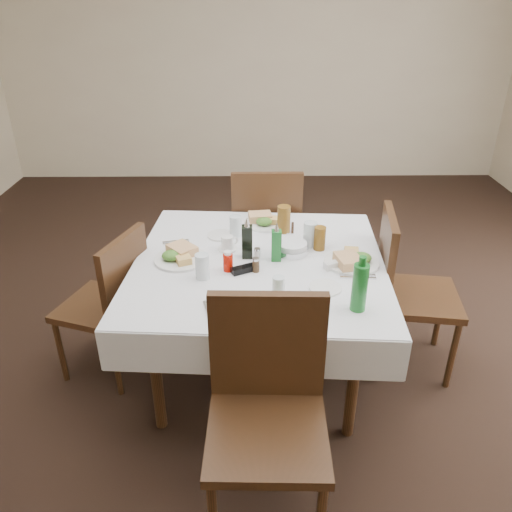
# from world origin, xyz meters

# --- Properties ---
(ground_plane) EXTENTS (7.00, 7.00, 0.00)m
(ground_plane) POSITION_xyz_m (0.00, 0.00, 0.00)
(ground_plane) COLOR black
(room_shell) EXTENTS (6.04, 7.04, 2.80)m
(room_shell) POSITION_xyz_m (0.00, 0.00, 1.71)
(room_shell) COLOR beige
(room_shell) RESTS_ON ground
(dining_table) EXTENTS (1.48, 1.48, 0.76)m
(dining_table) POSITION_xyz_m (-0.05, -0.21, 0.69)
(dining_table) COLOR black
(dining_table) RESTS_ON ground
(chair_north) EXTENTS (0.49, 0.49, 1.03)m
(chair_north) POSITION_xyz_m (0.02, 0.65, 0.59)
(chair_north) COLOR black
(chair_north) RESTS_ON ground
(chair_south) EXTENTS (0.50, 0.50, 1.03)m
(chair_south) POSITION_xyz_m (-0.02, -1.11, 0.59)
(chair_south) COLOR black
(chair_south) RESTS_ON ground
(chair_east) EXTENTS (0.54, 0.54, 0.99)m
(chair_east) POSITION_xyz_m (0.81, -0.15, 0.57)
(chair_east) COLOR black
(chair_east) RESTS_ON ground
(chair_west) EXTENTS (0.56, 0.56, 0.93)m
(chair_west) POSITION_xyz_m (-0.89, -0.22, 0.53)
(chair_west) COLOR black
(chair_west) RESTS_ON ground
(meal_north) EXTENTS (0.28, 0.28, 0.06)m
(meal_north) POSITION_xyz_m (0.00, 0.29, 0.79)
(meal_north) COLOR white
(meal_north) RESTS_ON dining_table
(meal_south) EXTENTS (0.25, 0.25, 0.05)m
(meal_south) POSITION_xyz_m (-0.01, -0.74, 0.78)
(meal_south) COLOR white
(meal_south) RESTS_ON dining_table
(meal_east) EXTENTS (0.30, 0.30, 0.07)m
(meal_east) POSITION_xyz_m (0.47, -0.26, 0.79)
(meal_east) COLOR white
(meal_east) RESTS_ON dining_table
(meal_west) EXTENTS (0.30, 0.30, 0.06)m
(meal_west) POSITION_xyz_m (-0.49, -0.19, 0.79)
(meal_west) COLOR white
(meal_west) RESTS_ON dining_table
(side_plate_a) EXTENTS (0.17, 0.17, 0.01)m
(side_plate_a) POSITION_xyz_m (-0.27, 0.11, 0.77)
(side_plate_a) COLOR white
(side_plate_a) RESTS_ON dining_table
(side_plate_b) EXTENTS (0.17, 0.17, 0.01)m
(side_plate_b) POSITION_xyz_m (0.29, -0.51, 0.77)
(side_plate_b) COLOR white
(side_plate_b) RESTS_ON dining_table
(water_n) EXTENTS (0.07, 0.07, 0.13)m
(water_n) POSITION_xyz_m (-0.18, 0.11, 0.83)
(water_n) COLOR silver
(water_n) RESTS_ON dining_table
(water_s) EXTENTS (0.06, 0.06, 0.11)m
(water_s) POSITION_xyz_m (0.04, -0.59, 0.82)
(water_s) COLOR silver
(water_s) RESTS_ON dining_table
(water_e) EXTENTS (0.08, 0.08, 0.15)m
(water_e) POSITION_xyz_m (0.26, -0.03, 0.84)
(water_e) COLOR silver
(water_e) RESTS_ON dining_table
(water_w) EXTENTS (0.07, 0.07, 0.14)m
(water_w) POSITION_xyz_m (-0.34, -0.40, 0.83)
(water_w) COLOR silver
(water_w) RESTS_ON dining_table
(iced_tea_a) EXTENTS (0.08, 0.08, 0.17)m
(iced_tea_a) POSITION_xyz_m (0.12, 0.17, 0.85)
(iced_tea_a) COLOR brown
(iced_tea_a) RESTS_ON dining_table
(iced_tea_b) EXTENTS (0.07, 0.07, 0.14)m
(iced_tea_b) POSITION_xyz_m (0.31, -0.07, 0.83)
(iced_tea_b) COLOR brown
(iced_tea_b) RESTS_ON dining_table
(bread_basket) EXTENTS (0.19, 0.19, 0.06)m
(bread_basket) POSITION_xyz_m (0.15, -0.12, 0.79)
(bread_basket) COLOR silver
(bread_basket) RESTS_ON dining_table
(oil_cruet_dark) EXTENTS (0.06, 0.06, 0.24)m
(oil_cruet_dark) POSITION_xyz_m (-0.11, -0.17, 0.87)
(oil_cruet_dark) COLOR black
(oil_cruet_dark) RESTS_ON dining_table
(oil_cruet_green) EXTENTS (0.05, 0.05, 0.23)m
(oil_cruet_green) POSITION_xyz_m (0.05, -0.20, 0.86)
(oil_cruet_green) COLOR #1B6F28
(oil_cruet_green) RESTS_ON dining_table
(ketchup_bottle) EXTENTS (0.05, 0.05, 0.11)m
(ketchup_bottle) POSITION_xyz_m (-0.21, -0.32, 0.82)
(ketchup_bottle) COLOR #B10D00
(ketchup_bottle) RESTS_ON dining_table
(salt_shaker) EXTENTS (0.03, 0.03, 0.08)m
(salt_shaker) POSITION_xyz_m (-0.05, -0.21, 0.80)
(salt_shaker) COLOR white
(salt_shaker) RESTS_ON dining_table
(pepper_shaker) EXTENTS (0.04, 0.04, 0.08)m
(pepper_shaker) POSITION_xyz_m (-0.06, -0.33, 0.80)
(pepper_shaker) COLOR #422E1B
(pepper_shaker) RESTS_ON dining_table
(coffee_mug) EXTENTS (0.12, 0.11, 0.08)m
(coffee_mug) POSITION_xyz_m (-0.22, -0.07, 0.80)
(coffee_mug) COLOR white
(coffee_mug) RESTS_ON dining_table
(sunglasses) EXTENTS (0.16, 0.11, 0.03)m
(sunglasses) POSITION_xyz_m (-0.12, -0.33, 0.78)
(sunglasses) COLOR black
(sunglasses) RESTS_ON dining_table
(green_bottle) EXTENTS (0.07, 0.07, 0.28)m
(green_bottle) POSITION_xyz_m (0.41, -0.70, 0.89)
(green_bottle) COLOR #1B6F28
(green_bottle) RESTS_ON dining_table
(sugar_caddy) EXTENTS (0.09, 0.07, 0.04)m
(sugar_caddy) POSITION_xyz_m (0.35, -0.31, 0.78)
(sugar_caddy) COLOR white
(sugar_caddy) RESTS_ON dining_table
(cutlery_n) EXTENTS (0.06, 0.18, 0.01)m
(cutlery_n) POSITION_xyz_m (0.16, 0.21, 0.77)
(cutlery_n) COLOR silver
(cutlery_n) RESTS_ON dining_table
(cutlery_s) EXTENTS (0.09, 0.19, 0.01)m
(cutlery_s) POSITION_xyz_m (-0.28, -0.72, 0.77)
(cutlery_s) COLOR silver
(cutlery_s) RESTS_ON dining_table
(cutlery_e) EXTENTS (0.19, 0.06, 0.01)m
(cutlery_e) POSITION_xyz_m (0.47, -0.40, 0.77)
(cutlery_e) COLOR silver
(cutlery_e) RESTS_ON dining_table
(cutlery_w) EXTENTS (0.16, 0.07, 0.01)m
(cutlery_w) POSITION_xyz_m (-0.54, 0.02, 0.77)
(cutlery_w) COLOR silver
(cutlery_w) RESTS_ON dining_table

